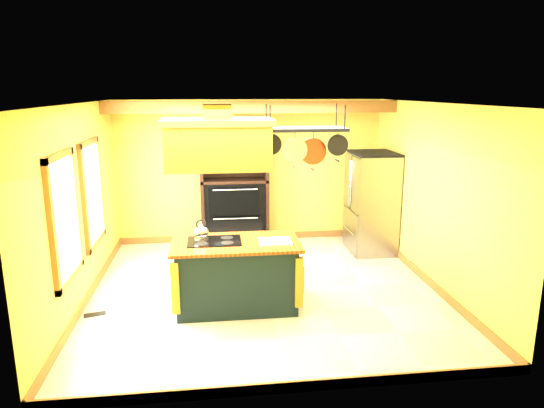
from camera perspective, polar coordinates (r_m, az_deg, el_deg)
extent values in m
plane|color=beige|center=(7.25, -0.88, -10.10)|extent=(5.00, 5.00, 0.00)
plane|color=white|center=(6.65, -0.96, 11.77)|extent=(5.00, 5.00, 0.00)
cube|color=gold|center=(9.26, -2.59, 3.82)|extent=(5.00, 0.02, 2.70)
cube|color=gold|center=(4.44, 2.59, -6.88)|extent=(5.00, 0.02, 2.70)
cube|color=gold|center=(7.02, -21.66, -0.24)|extent=(0.02, 5.00, 2.70)
cube|color=gold|center=(7.51, 18.42, 0.87)|extent=(0.02, 5.00, 2.70)
cube|color=olive|center=(8.34, -2.24, 11.33)|extent=(5.00, 0.15, 0.20)
cube|color=olive|center=(6.25, -23.21, -1.50)|extent=(0.06, 1.06, 1.56)
cube|color=white|center=(6.24, -22.99, -1.49)|extent=(0.02, 0.85, 1.34)
cube|color=olive|center=(7.57, -20.38, 1.20)|extent=(0.06, 1.06, 1.56)
cube|color=white|center=(7.56, -20.20, 1.21)|extent=(0.02, 0.85, 1.34)
cube|color=black|center=(6.60, -4.21, -8.43)|extent=(1.56, 0.85, 0.88)
cube|color=brown|center=(6.44, -4.28, -4.63)|extent=(1.69, 0.94, 0.04)
cube|color=black|center=(6.47, -6.80, -4.36)|extent=(0.70, 0.49, 0.01)
ellipsoid|color=silver|center=(6.55, -8.31, -3.23)|extent=(0.20, 0.20, 0.16)
cube|color=white|center=(6.40, 0.38, -4.42)|extent=(0.42, 0.33, 0.02)
cube|color=#A97F2A|center=(6.16, -6.36, 6.66)|extent=(1.30, 0.70, 0.55)
cube|color=olive|center=(6.13, -6.43, 9.57)|extent=(1.38, 0.78, 0.08)
cube|color=#A97F2A|center=(6.13, -6.45, 10.37)|extent=(0.35, 0.35, 0.25)
cube|color=black|center=(6.25, 3.84, 8.80)|extent=(1.04, 0.52, 0.04)
cylinder|color=black|center=(5.97, -0.23, 10.09)|extent=(0.02, 0.02, 0.31)
cylinder|color=black|center=(6.55, 7.59, 10.27)|extent=(0.02, 0.02, 0.31)
cylinder|color=black|center=(6.31, -0.09, 7.04)|extent=(0.27, 0.04, 0.27)
cylinder|color=silver|center=(6.15, 2.71, 6.39)|extent=(0.31, 0.03, 0.31)
cylinder|color=#A8422A|center=(6.41, 4.84, 6.20)|extent=(0.35, 0.04, 0.35)
cylinder|color=black|center=(6.26, 7.75, 6.87)|extent=(0.27, 0.03, 0.27)
cube|color=gray|center=(8.87, 11.67, 0.06)|extent=(0.74, 0.90, 1.77)
cube|color=gray|center=(8.46, 9.81, 2.20)|extent=(0.03, 0.43, 0.96)
cube|color=gray|center=(8.89, 8.98, 2.76)|extent=(0.03, 0.43, 0.96)
cube|color=gray|center=(8.88, 9.17, -3.02)|extent=(0.03, 0.87, 0.74)
cube|color=black|center=(9.10, 11.41, -5.19)|extent=(0.70, 0.86, 0.06)
cube|color=black|center=(9.24, -4.51, 2.19)|extent=(1.24, 0.06, 2.20)
cube|color=black|center=(9.01, -8.20, 1.80)|extent=(0.06, 0.53, 2.20)
cube|color=black|center=(9.06, -0.70, 2.00)|extent=(0.06, 0.53, 2.20)
cube|color=black|center=(8.99, -4.46, 2.80)|extent=(1.24, 0.53, 0.05)
cube|color=black|center=(9.14, -4.40, -0.81)|extent=(1.12, 0.43, 1.18)
cube|color=black|center=(8.78, -4.33, 0.32)|extent=(0.97, 0.04, 0.53)
cube|color=black|center=(8.91, -4.27, -2.98)|extent=(0.97, 0.04, 0.48)
cube|color=black|center=(8.94, -4.48, 4.31)|extent=(1.12, 0.47, 0.02)
cube|color=black|center=(8.91, -4.51, 5.95)|extent=(1.12, 0.47, 0.02)
cube|color=black|center=(8.88, -4.54, 7.54)|extent=(1.12, 0.47, 0.02)
cylinder|color=white|center=(8.88, -6.45, 4.52)|extent=(0.22, 0.22, 0.07)
cylinder|color=#427CBB|center=(8.87, -2.34, 6.59)|extent=(0.10, 0.10, 0.17)
cube|color=black|center=(6.92, -20.11, -12.09)|extent=(0.30, 0.19, 0.01)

